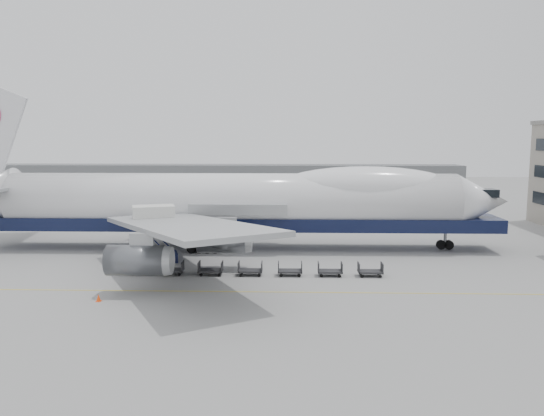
{
  "coord_description": "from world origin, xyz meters",
  "views": [
    {
      "loc": [
        6.62,
        -49.62,
        12.99
      ],
      "look_at": [
        4.88,
        6.0,
        5.62
      ],
      "focal_mm": 35.0,
      "sensor_mm": 36.0,
      "label": 1
    }
  ],
  "objects": [
    {
      "name": "ground",
      "position": [
        0.0,
        0.0,
        0.0
      ],
      "size": [
        260.0,
        260.0,
        0.0
      ],
      "primitive_type": "plane",
      "color": "gray",
      "rests_on": "ground"
    },
    {
      "name": "apron_line",
      "position": [
        0.0,
        -6.0,
        0.01
      ],
      "size": [
        60.0,
        0.15,
        0.01
      ],
      "primitive_type": "cube",
      "color": "gold",
      "rests_on": "ground"
    },
    {
      "name": "hangar",
      "position": [
        -10.0,
        70.0,
        3.5
      ],
      "size": [
        110.0,
        8.0,
        7.0
      ],
      "primitive_type": "cube",
      "color": "slate",
      "rests_on": "ground"
    },
    {
      "name": "airliner",
      "position": [
        0.64,
        12.0,
        5.62
      ],
      "size": [
        67.0,
        55.3,
        19.98
      ],
      "color": "white",
      "rests_on": "ground"
    },
    {
      "name": "catering_truck",
      "position": [
        -7.4,
        4.52,
        3.43
      ],
      "size": [
        5.04,
        4.09,
        6.01
      ],
      "rotation": [
        0.0,
        0.0,
        0.3
      ],
      "color": "#171D47",
      "rests_on": "ground"
    },
    {
      "name": "traffic_cone",
      "position": [
        -8.55,
        -9.02,
        0.28
      ],
      "size": [
        0.41,
        0.41,
        0.6
      ],
      "rotation": [
        0.0,
        0.0,
        0.03
      ],
      "color": "#FF450D",
      "rests_on": "ground"
    },
    {
      "name": "dolly_0",
      "position": [
        -8.36,
        -0.53,
        0.53
      ],
      "size": [
        2.3,
        1.35,
        1.3
      ],
      "color": "#2D2D30",
      "rests_on": "ground"
    },
    {
      "name": "dolly_1",
      "position": [
        -4.57,
        -0.53,
        0.53
      ],
      "size": [
        2.3,
        1.35,
        1.3
      ],
      "color": "#2D2D30",
      "rests_on": "ground"
    },
    {
      "name": "dolly_2",
      "position": [
        -0.78,
        -0.53,
        0.53
      ],
      "size": [
        2.3,
        1.35,
        1.3
      ],
      "color": "#2D2D30",
      "rests_on": "ground"
    },
    {
      "name": "dolly_3",
      "position": [
        3.01,
        -0.53,
        0.53
      ],
      "size": [
        2.3,
        1.35,
        1.3
      ],
      "color": "#2D2D30",
      "rests_on": "ground"
    },
    {
      "name": "dolly_4",
      "position": [
        6.8,
        -0.53,
        0.53
      ],
      "size": [
        2.3,
        1.35,
        1.3
      ],
      "color": "#2D2D30",
      "rests_on": "ground"
    },
    {
      "name": "dolly_5",
      "position": [
        10.59,
        -0.53,
        0.53
      ],
      "size": [
        2.3,
        1.35,
        1.3
      ],
      "color": "#2D2D30",
      "rests_on": "ground"
    },
    {
      "name": "dolly_6",
      "position": [
        14.38,
        -0.53,
        0.53
      ],
      "size": [
        2.3,
        1.35,
        1.3
      ],
      "color": "#2D2D30",
      "rests_on": "ground"
    }
  ]
}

